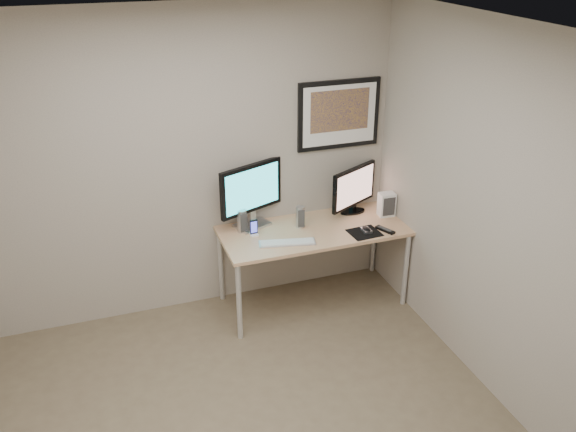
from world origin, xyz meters
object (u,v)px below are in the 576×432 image
monitor_large (251,193)px  keyboard (287,242)px  speaker_right (300,217)px  fan_unit (387,204)px  speaker_left (242,221)px  monitor_tv (354,189)px  phone_dock (254,228)px  desk (313,236)px  framed_art (339,114)px

monitor_large → keyboard: (0.18, -0.41, -0.31)m
speaker_right → fan_unit: size_ratio=0.88×
speaker_left → fan_unit: bearing=-14.1°
monitor_tv → keyboard: 0.87m
phone_dock → keyboard: 0.32m
speaker_right → phone_dock: 0.43m
speaker_right → fan_unit: fan_unit is taller
fan_unit → desk: bearing=-173.5°
desk → framed_art: size_ratio=2.13×
framed_art → phone_dock: 1.22m
desk → phone_dock: (-0.52, 0.06, 0.14)m
desk → keyboard: (-0.30, -0.17, 0.07)m
monitor_large → phone_dock: 0.30m
speaker_left → fan_unit: 1.31m
speaker_right → speaker_left: bearing=178.3°
phone_dock → keyboard: (0.22, -0.23, -0.06)m
speaker_right → keyboard: (-0.21, -0.26, -0.09)m
framed_art → fan_unit: bearing=-37.7°
framed_art → keyboard: (-0.65, -0.50, -0.88)m
framed_art → keyboard: framed_art is taller
desk → phone_dock: 0.54m
monitor_large → phone_dock: (-0.04, -0.18, -0.24)m
monitor_tv → keyboard: monitor_tv is taller
framed_art → speaker_left: 1.24m
monitor_large → speaker_right: size_ratio=3.13×
framed_art → monitor_large: size_ratio=1.27×
monitor_large → fan_unit: 1.23m
keyboard → desk: bearing=42.1°
monitor_tv → fan_unit: bearing=-57.9°
monitor_tv → speaker_left: bearing=155.0°
desk → speaker_right: speaker_right is taller
desk → monitor_large: monitor_large is taller
framed_art → monitor_tv: size_ratio=1.47×
monitor_tv → phone_dock: (-0.98, -0.14, -0.16)m
desk → framed_art: (0.35, 0.33, 0.96)m
framed_art → fan_unit: framed_art is taller
framed_art → speaker_right: framed_art is taller
speaker_left → fan_unit: size_ratio=0.94×
speaker_left → speaker_right: 0.51m
desk → framed_art: framed_art is taller
speaker_right → desk: bearing=-37.6°
framed_art → monitor_large: (-0.83, -0.09, -0.58)m
monitor_large → desk: bearing=-48.4°
speaker_left → keyboard: bearing=-57.5°
desk → monitor_tv: monitor_tv is taller
monitor_tv → fan_unit: (0.26, -0.15, -0.12)m
framed_art → speaker_right: size_ratio=3.97×
framed_art → phone_dock: framed_art is taller
desk → fan_unit: (0.72, 0.05, 0.17)m
framed_art → fan_unit: (0.37, -0.29, -0.78)m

